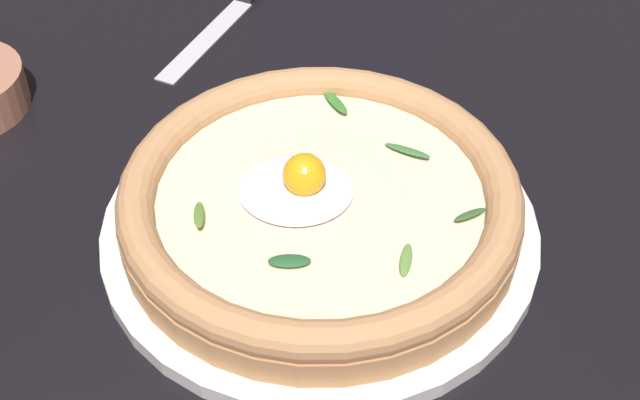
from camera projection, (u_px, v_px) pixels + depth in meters
ground_plane at (292, 211)px, 0.62m from camera, size 2.40×2.40×0.03m
pizza_plate at (320, 229)px, 0.58m from camera, size 0.28×0.28×0.01m
pizza at (320, 201)px, 0.56m from camera, size 0.26×0.26×0.05m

